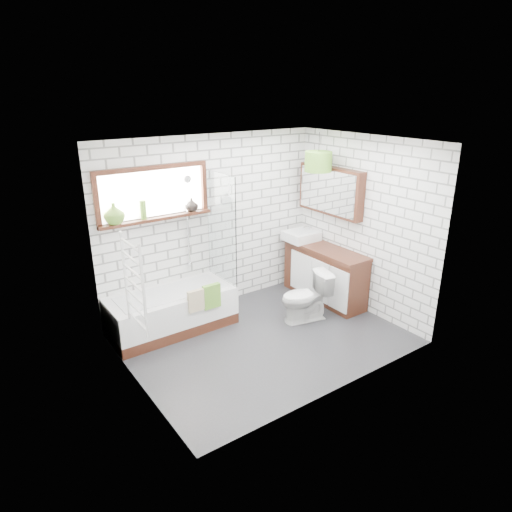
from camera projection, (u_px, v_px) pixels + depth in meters
floor at (265, 339)px, 5.94m from camera, size 3.40×2.60×0.01m
ceiling at (267, 142)px, 5.07m from camera, size 3.40×2.60×0.01m
wall_back at (212, 224)px, 6.50m from camera, size 3.40×0.01×2.50m
wall_front at (344, 284)px, 4.50m from camera, size 3.40×0.01×2.50m
wall_left at (129, 281)px, 4.58m from camera, size 0.01×2.60×2.50m
wall_right at (363, 225)px, 6.43m from camera, size 0.01×2.60×2.50m
window at (154, 194)px, 5.82m from camera, size 1.52×0.16×0.68m
towel_radiator at (134, 284)px, 4.62m from camera, size 0.06×0.52×1.00m
mirror_cabinet at (330, 191)px, 6.70m from camera, size 0.16×1.20×0.70m
shower_riser at (187, 222)px, 6.22m from camera, size 0.02×0.02×1.30m
bathtub at (172, 311)px, 6.09m from camera, size 1.65×0.73×0.54m
shower_screen at (222, 228)px, 6.18m from camera, size 0.02×0.72×1.50m
towel_green at (212, 296)px, 5.95m from camera, size 0.24×0.07×0.33m
towel_beige at (196, 301)px, 5.83m from camera, size 0.22×0.06×0.29m
vanity at (325, 273)px, 6.95m from camera, size 0.46×1.44×0.83m
basin at (301, 236)px, 7.13m from camera, size 0.49×0.43×0.14m
tap at (309, 231)px, 7.20m from camera, size 0.04×0.04×0.15m
toilet at (306, 297)px, 6.31m from camera, size 0.54×0.76×0.70m
vase_olive at (114, 215)px, 5.57m from camera, size 0.26×0.26×0.26m
vase_dark at (192, 206)px, 6.15m from camera, size 0.22×0.22×0.18m
bottle at (143, 212)px, 5.77m from camera, size 0.09×0.09×0.24m
pendant at (318, 162)px, 6.39m from camera, size 0.38×0.38×0.28m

